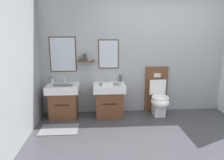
# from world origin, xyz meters

# --- Properties ---
(ground_plane) EXTENTS (6.33, 4.61, 0.10)m
(ground_plane) POSITION_xyz_m (0.00, 0.00, -0.05)
(ground_plane) COLOR #3D3D42
(ground_plane) RESTS_ON ground
(wall_back) EXTENTS (5.13, 0.27, 2.71)m
(wall_back) POSITION_xyz_m (-0.02, 1.64, 1.35)
(wall_back) COLOR #999EA3
(wall_back) RESTS_ON ground
(wall_left) EXTENTS (0.12, 3.41, 2.71)m
(wall_left) POSITION_xyz_m (-2.50, 0.00, 1.35)
(wall_left) COLOR #999EA3
(wall_left) RESTS_ON ground
(bath_mat) EXTENTS (0.68, 0.44, 0.01)m
(bath_mat) POSITION_xyz_m (-1.97, 0.75, 0.01)
(bath_mat) COLOR slate
(bath_mat) RESTS_ON ground
(vanity_sink_left) EXTENTS (0.65, 0.52, 0.68)m
(vanity_sink_left) POSITION_xyz_m (-1.97, 1.36, 0.36)
(vanity_sink_left) COLOR brown
(vanity_sink_left) RESTS_ON ground
(tap_on_left_sink) EXTENTS (0.03, 0.13, 0.11)m
(tap_on_left_sink) POSITION_xyz_m (-1.97, 1.56, 0.75)
(tap_on_left_sink) COLOR silver
(tap_on_left_sink) RESTS_ON vanity_sink_left
(vanity_sink_right) EXTENTS (0.65, 0.52, 0.68)m
(vanity_sink_right) POSITION_xyz_m (-1.03, 1.36, 0.36)
(vanity_sink_right) COLOR brown
(vanity_sink_right) RESTS_ON ground
(tap_on_right_sink) EXTENTS (0.03, 0.13, 0.11)m
(tap_on_right_sink) POSITION_xyz_m (-1.03, 1.56, 0.75)
(tap_on_right_sink) COLOR silver
(tap_on_right_sink) RESTS_ON vanity_sink_right
(toilet) EXTENTS (0.48, 0.63, 1.00)m
(toilet) POSITION_xyz_m (0.02, 1.38, 0.38)
(toilet) COLOR brown
(toilet) RESTS_ON ground
(toothbrush_cup) EXTENTS (0.07, 0.07, 0.21)m
(toothbrush_cup) POSITION_xyz_m (-2.22, 1.54, 0.74)
(toothbrush_cup) COLOR silver
(toothbrush_cup) RESTS_ON vanity_sink_left
(soap_dispenser) EXTENTS (0.06, 0.06, 0.19)m
(soap_dispenser) POSITION_xyz_m (-0.78, 1.55, 0.76)
(soap_dispenser) COLOR #4C4C51
(soap_dispenser) RESTS_ON vanity_sink_right
(folded_hand_towel) EXTENTS (0.22, 0.16, 0.04)m
(folded_hand_towel) POSITION_xyz_m (-1.07, 1.20, 0.71)
(folded_hand_towel) COLOR white
(folded_hand_towel) RESTS_ON vanity_sink_right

